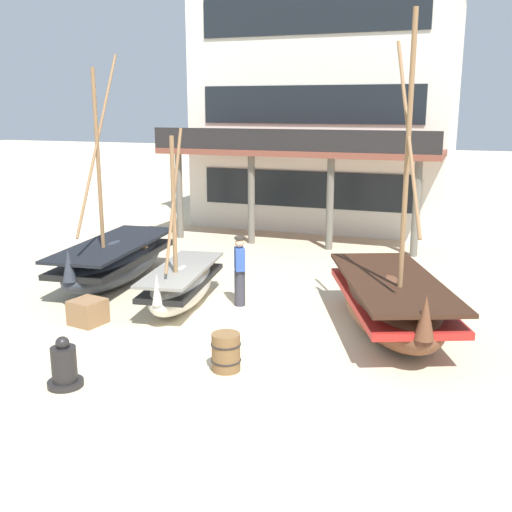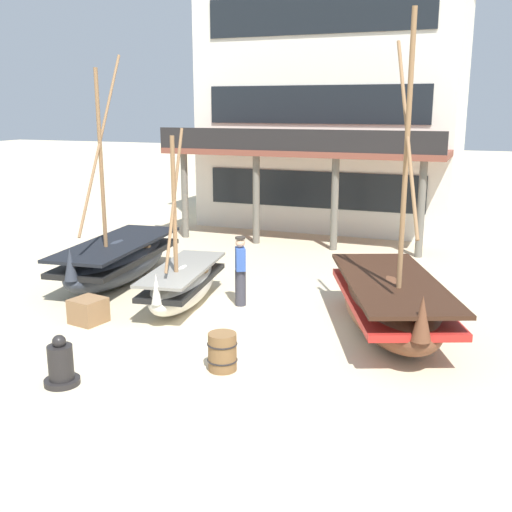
# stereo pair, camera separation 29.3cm
# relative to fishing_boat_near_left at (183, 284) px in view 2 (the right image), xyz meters

# --- Properties ---
(ground_plane) EXTENTS (120.00, 120.00, 0.00)m
(ground_plane) POSITION_rel_fishing_boat_near_left_xyz_m (1.88, -1.00, -0.54)
(ground_plane) COLOR beige
(fishing_boat_near_left) EXTENTS (1.66, 3.62, 4.19)m
(fishing_boat_near_left) POSITION_rel_fishing_boat_near_left_xyz_m (0.00, 0.00, 0.00)
(fishing_boat_near_left) COLOR silver
(fishing_boat_near_left) RESTS_ON ground
(fishing_boat_centre_large) EXTENTS (3.48, 5.05, 6.41)m
(fishing_boat_centre_large) POSITION_rel_fishing_boat_near_left_xyz_m (4.91, 0.01, 0.11)
(fishing_boat_centre_large) COLOR brown
(fishing_boat_centre_large) RESTS_ON ground
(fishing_boat_far_right) EXTENTS (2.20, 4.95, 5.98)m
(fishing_boat_far_right) POSITION_rel_fishing_boat_near_left_xyz_m (-2.63, 1.19, 0.08)
(fishing_boat_far_right) COLOR #2D333D
(fishing_boat_far_right) RESTS_ON ground
(fisherman_by_hull) EXTENTS (0.37, 0.42, 1.68)m
(fisherman_by_hull) POSITION_rel_fishing_boat_near_left_xyz_m (1.26, 0.54, 0.29)
(fisherman_by_hull) COLOR #33333D
(fisherman_by_hull) RESTS_ON ground
(capstan_winch) EXTENTS (0.61, 0.61, 0.90)m
(capstan_winch) POSITION_rel_fishing_boat_near_left_xyz_m (0.09, -4.57, -0.19)
(capstan_winch) COLOR black
(capstan_winch) RESTS_ON ground
(wooden_barrel) EXTENTS (0.56, 0.56, 0.70)m
(wooden_barrel) POSITION_rel_fishing_boat_near_left_xyz_m (2.41, -3.01, -0.19)
(wooden_barrel) COLOR brown
(wooden_barrel) RESTS_ON ground
(cargo_crate) EXTENTS (0.77, 0.77, 0.55)m
(cargo_crate) POSITION_rel_fishing_boat_near_left_xyz_m (-1.39, -1.81, -0.27)
(cargo_crate) COLOR olive
(cargo_crate) RESTS_ON ground
(harbor_building_main) EXTENTS (10.09, 9.09, 9.45)m
(harbor_building_main) POSITION_rel_fishing_boat_near_left_xyz_m (0.47, 12.46, 4.17)
(harbor_building_main) COLOR silver
(harbor_building_main) RESTS_ON ground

